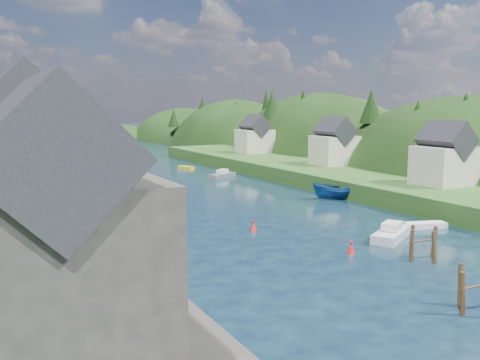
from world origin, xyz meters
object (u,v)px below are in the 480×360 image
channel_buoy_near (351,248)px  channel_buoy_far (253,226)px  piling_cluster_near (476,295)px  piling_cluster_far (423,247)px

channel_buoy_near → channel_buoy_far: 11.83m
piling_cluster_near → channel_buoy_far: size_ratio=3.04×
piling_cluster_near → channel_buoy_near: size_ratio=3.04×
channel_buoy_near → channel_buoy_far: (-3.42, 11.33, 0.00)m
piling_cluster_near → channel_buoy_near: piling_cluster_near is taller
piling_cluster_far → channel_buoy_far: bearing=115.5°
piling_cluster_far → channel_buoy_near: size_ratio=2.99×
piling_cluster_near → channel_buoy_far: 25.43m
piling_cluster_far → channel_buoy_near: (-4.03, 4.26, -0.60)m
piling_cluster_near → piling_cluster_far: piling_cluster_near is taller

